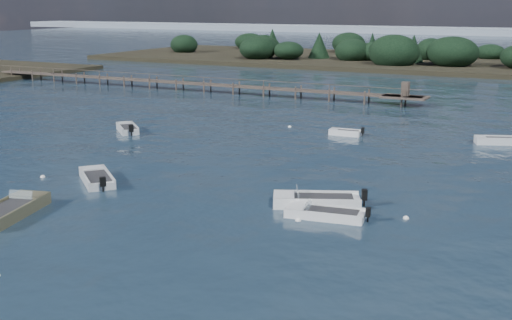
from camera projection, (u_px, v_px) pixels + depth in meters
The scene contains 14 objects.
ground at pixel (397, 91), 83.86m from camera, with size 400.00×400.00×0.00m, color #162533.
dinghy_mid_white_a at pixel (325, 215), 34.20m from camera, with size 4.56×2.16×1.05m.
tender_far_grey at pixel (128, 130), 57.08m from camera, with size 3.64×3.51×1.30m.
tender_far_grey_b at pixel (496, 142), 52.20m from camera, with size 3.62×2.31×1.22m.
dinghy_near_olive at pixel (10, 213), 34.46m from camera, with size 3.23×5.80×1.39m.
dinghy_mid_white_b at pixel (316, 203), 36.25m from camera, with size 5.26×3.66×1.31m.
tender_far_white at pixel (345, 134), 55.63m from camera, with size 3.05×1.23×1.04m.
dinghy_mid_grey at pixel (97, 180), 41.00m from camera, with size 4.38×4.08×1.19m.
buoy_b at pixel (298, 221), 33.71m from camera, with size 0.32×0.32×0.32m, color white.
buoy_c at pixel (43, 177), 42.19m from camera, with size 0.32×0.32×0.32m, color white.
buoy_d at pixel (406, 219), 34.06m from camera, with size 0.32×0.32×0.32m, color white.
buoy_e at pixel (290, 127), 59.37m from camera, with size 0.32×0.32×0.32m, color white.
jetty at pixel (207, 84), 82.80m from camera, with size 64.50×3.20×3.40m.
distant_haze at pixel (292, 31), 270.71m from camera, with size 280.00×20.00×2.40m, color #8390A2.
Camera 1 is at (21.40, -22.91, 11.10)m, focal length 45.00 mm.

